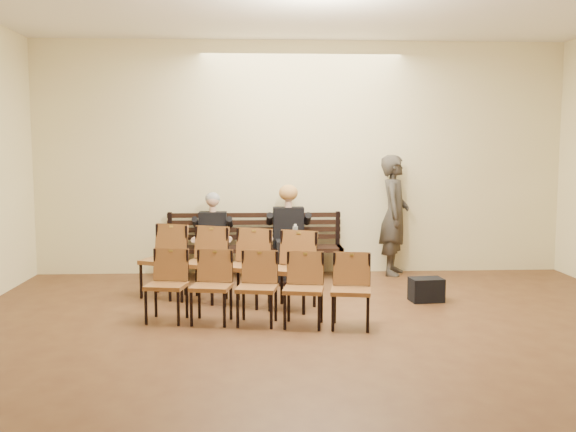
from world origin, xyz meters
name	(u,v)px	position (x,y,z in m)	size (l,w,h in m)	color
ground	(346,396)	(0.00, 0.00, 0.00)	(10.00, 10.00, 0.00)	brown
room_walls	(336,72)	(0.00, 0.79, 2.54)	(8.02, 10.01, 3.51)	beige
bench	(255,262)	(-0.71, 4.65, 0.23)	(2.60, 0.90, 0.45)	black
seated_man	(213,238)	(-1.32, 4.53, 0.60)	(0.50, 0.69, 1.19)	black
seated_woman	(289,235)	(-0.21, 4.53, 0.65)	(0.56, 0.77, 1.29)	black
laptop	(214,241)	(-1.30, 4.40, 0.58)	(0.34, 0.27, 0.25)	silver
water_bottle	(295,242)	(-0.14, 4.23, 0.58)	(0.08, 0.08, 0.25)	silver
bag	(426,290)	(1.43, 3.02, 0.15)	(0.40, 0.27, 0.29)	black
passerby	(395,206)	(1.39, 4.75, 1.04)	(0.76, 0.50, 2.07)	#35302B
chair_row_front	(225,266)	(-1.07, 3.07, 0.46)	(2.25, 0.51, 0.93)	brown
chair_row_back	(257,288)	(-0.68, 2.06, 0.40)	(2.43, 0.43, 0.79)	brown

